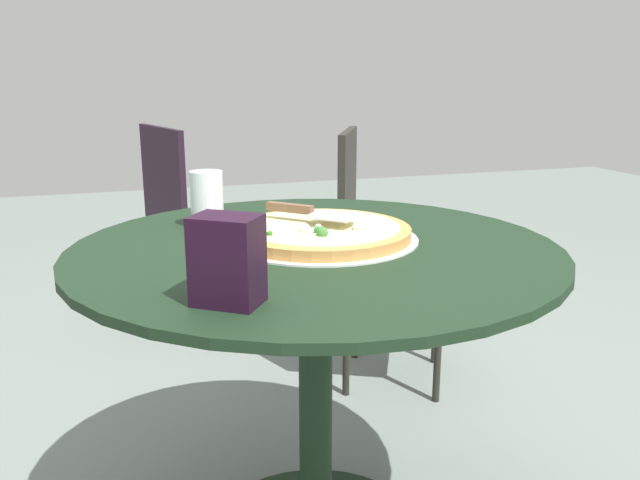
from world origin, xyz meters
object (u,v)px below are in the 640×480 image
Objects in this scene: patio_table at (315,337)px; drinking_cup at (207,200)px; patio_chair_corner at (193,214)px; pizza_on_tray at (320,233)px; pizza_server at (310,212)px; napkin_dispenser at (227,260)px; patio_chair_far at (375,239)px.

patio_table is 7.77× the size of drinking_cup.
drinking_cup is at bearing -94.84° from patio_chair_corner.
pizza_on_tray is at bearing -41.24° from drinking_cup.
pizza_server is 0.44m from napkin_dispenser.
patio_chair_corner reaches higher than drinking_cup.
patio_table is at bearing -92.45° from napkin_dispenser.
patio_table is at bearing -120.78° from pizza_on_tray.
patio_chair_far is 1.03× the size of patio_chair_corner.
pizza_on_tray is 0.42m from napkin_dispenser.
pizza_on_tray reaches higher than patio_table.
napkin_dispenser is 0.16× the size of patio_chair_corner.
patio_chair_far is at bearing 57.47° from pizza_server.
pizza_server is 0.21× the size of patio_chair_corner.
pizza_on_tray is at bearing 59.22° from patio_table.
patio_chair_far reaches higher than drinking_cup.
napkin_dispenser is at bearing -128.28° from patio_table.
pizza_on_tray is at bearing -120.61° from patio_chair_far.
pizza_server is at bearing -36.67° from drinking_cup.
patio_table is 0.46m from napkin_dispenser.
pizza_server is at bearing 107.33° from pizza_on_tray.
patio_chair_far is (0.46, 0.77, -0.01)m from patio_table.
drinking_cup reaches higher than pizza_server.
napkin_dispenser reaches higher than patio_chair_corner.
napkin_dispenser is 0.15× the size of patio_chair_far.
drinking_cup is at bearing 138.76° from pizza_on_tray.
patio_chair_far reaches higher than napkin_dispenser.
patio_chair_far is (0.45, 0.70, -0.27)m from pizza_server.
patio_chair_corner is at bearing 93.82° from pizza_server.
patio_chair_corner is at bearing 93.19° from patio_table.
pizza_server is at bearing 81.33° from patio_table.
drinking_cup is at bearing -58.96° from napkin_dispenser.
pizza_server is at bearing -122.53° from patio_chair_far.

